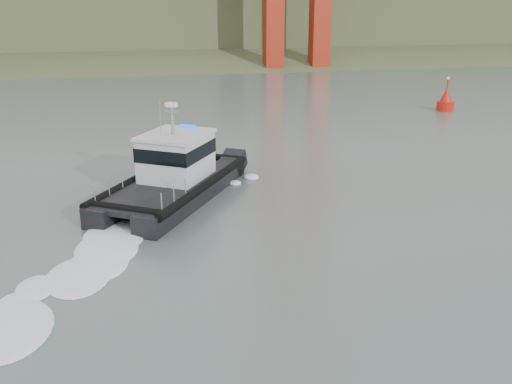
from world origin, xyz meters
TOP-DOWN VIEW (x-y plane):
  - ground at (0.00, 0.00)m, footprint 400.00×400.00m
  - headlands at (0.00, 125.50)m, footprint 500.00×105.36m
  - patrol_boat at (-2.99, 13.81)m, footprint 10.41×12.96m
  - nav_buoy at (27.82, 36.05)m, footprint 1.85×1.85m

SIDE VIEW (x-z plane):
  - ground at x=0.00m, z-range 0.00..0.00m
  - nav_buoy at x=27.82m, z-range -0.91..2.93m
  - patrol_boat at x=-2.99m, z-range -1.51..4.53m
  - headlands at x=0.00m, z-range -6.52..20.61m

